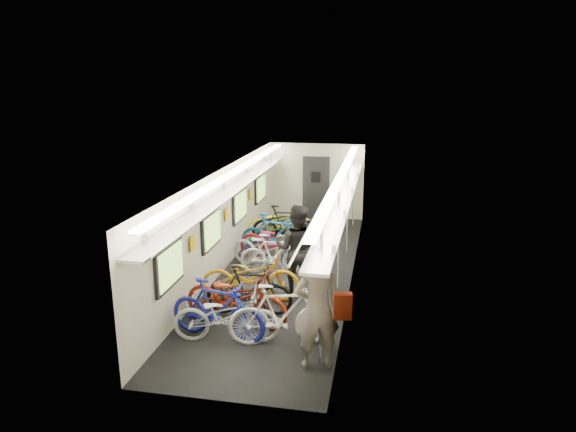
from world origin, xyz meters
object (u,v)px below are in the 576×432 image
at_px(passenger_near, 317,308).
at_px(backpack, 343,306).
at_px(bicycle_1, 217,310).
at_px(passenger_mid, 297,249).
at_px(bicycle_0, 226,316).

height_order(passenger_near, backpack, passenger_near).
relative_size(bicycle_1, backpack, 4.71).
height_order(passenger_mid, backpack, passenger_mid).
height_order(passenger_near, passenger_mid, passenger_near).
distance_m(bicycle_0, passenger_near, 1.75).
distance_m(bicycle_1, passenger_near, 1.93).
height_order(bicycle_0, passenger_near, passenger_near).
bearing_deg(passenger_mid, bicycle_1, 68.25).
height_order(bicycle_1, backpack, backpack).
xyz_separation_m(bicycle_0, bicycle_1, (-0.18, 0.08, 0.06)).
bearing_deg(bicycle_0, backpack, -124.43).
bearing_deg(passenger_mid, bicycle_0, 72.84).
relative_size(bicycle_0, bicycle_1, 1.02).
bearing_deg(passenger_near, bicycle_1, -37.42).
height_order(bicycle_0, backpack, backpack).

